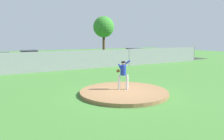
{
  "coord_description": "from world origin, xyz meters",
  "views": [
    {
      "loc": [
        -6.12,
        -9.6,
        3.04
      ],
      "look_at": [
        0.11,
        1.54,
        1.12
      ],
      "focal_mm": 34.12,
      "sensor_mm": 36.0,
      "label": 1
    }
  ],
  "objects_px": {
    "parked_car_slate": "(1,61)",
    "parked_car_silver": "(135,55)",
    "baseball": "(125,91)",
    "pitcher_youth": "(123,72)",
    "parked_car_charcoal": "(29,59)"
  },
  "relations": [
    {
      "from": "baseball",
      "to": "parked_car_silver",
      "type": "height_order",
      "value": "parked_car_silver"
    },
    {
      "from": "parked_car_charcoal",
      "to": "parked_car_silver",
      "type": "height_order",
      "value": "parked_car_charcoal"
    },
    {
      "from": "parked_car_slate",
      "to": "pitcher_youth",
      "type": "bearing_deg",
      "value": -69.1
    },
    {
      "from": "parked_car_charcoal",
      "to": "parked_car_silver",
      "type": "relative_size",
      "value": 0.93
    },
    {
      "from": "baseball",
      "to": "parked_car_silver",
      "type": "relative_size",
      "value": 0.02
    },
    {
      "from": "parked_car_silver",
      "to": "pitcher_youth",
      "type": "bearing_deg",
      "value": -127.67
    },
    {
      "from": "pitcher_youth",
      "to": "parked_car_charcoal",
      "type": "relative_size",
      "value": 0.38
    },
    {
      "from": "pitcher_youth",
      "to": "parked_car_charcoal",
      "type": "distance_m",
      "value": 14.6
    },
    {
      "from": "baseball",
      "to": "pitcher_youth",
      "type": "bearing_deg",
      "value": 73.89
    },
    {
      "from": "parked_car_slate",
      "to": "parked_car_silver",
      "type": "height_order",
      "value": "parked_car_silver"
    },
    {
      "from": "baseball",
      "to": "parked_car_slate",
      "type": "height_order",
      "value": "parked_car_slate"
    },
    {
      "from": "baseball",
      "to": "parked_car_silver",
      "type": "distance_m",
      "value": 18.38
    },
    {
      "from": "pitcher_youth",
      "to": "parked_car_silver",
      "type": "height_order",
      "value": "pitcher_youth"
    },
    {
      "from": "pitcher_youth",
      "to": "parked_car_slate",
      "type": "distance_m",
      "value": 15.57
    },
    {
      "from": "baseball",
      "to": "parked_car_slate",
      "type": "bearing_deg",
      "value": 109.81
    }
  ]
}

